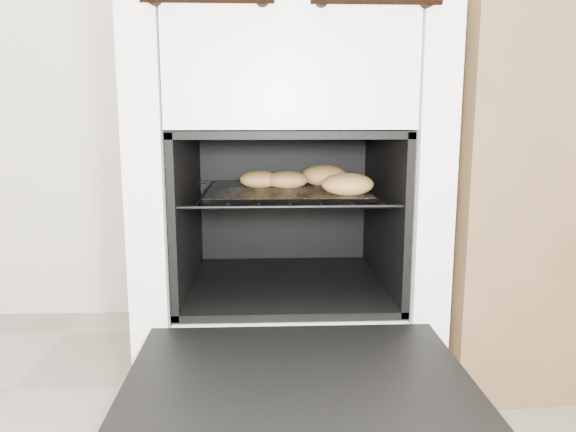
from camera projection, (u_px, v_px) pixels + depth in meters
name	position (u px, v px, depth m)	size (l,w,h in m)	color
stove	(285.00, 184.00, 1.38)	(0.63, 0.70, 0.97)	white
oven_door	(298.00, 387.00, 0.90)	(0.57, 0.44, 0.04)	black
oven_rack	(286.00, 192.00, 1.31)	(0.46, 0.44, 0.01)	black
foil_sheet	(287.00, 191.00, 1.29)	(0.36, 0.32, 0.01)	white
baked_rolls	(311.00, 179.00, 1.28)	(0.33, 0.31, 0.05)	#B48C48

